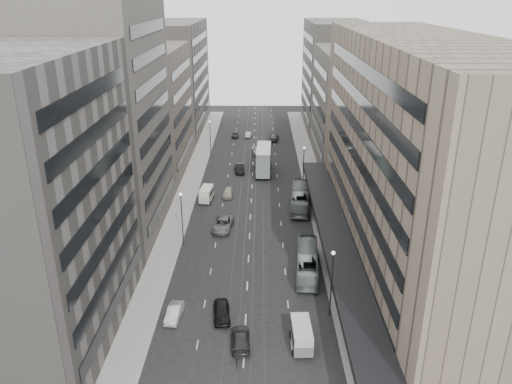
{
  "coord_description": "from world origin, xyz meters",
  "views": [
    {
      "loc": [
        1.64,
        -53.46,
        34.71
      ],
      "look_at": [
        0.96,
        18.21,
        6.0
      ],
      "focal_mm": 35.0,
      "sensor_mm": 36.0,
      "label": 1
    }
  ],
  "objects_px": {
    "double_decker": "(264,159)",
    "vw_microbus": "(301,334)",
    "bus_near": "(307,262)",
    "sedan_1": "(174,313)",
    "bus_far": "(300,198)",
    "sedan_0": "(222,312)",
    "sedan_2": "(223,224)",
    "panel_van": "(206,194)"
  },
  "relations": [
    {
      "from": "bus_far",
      "to": "sedan_0",
      "type": "relative_size",
      "value": 2.63
    },
    {
      "from": "double_decker",
      "to": "sedan_2",
      "type": "height_order",
      "value": "double_decker"
    },
    {
      "from": "vw_microbus",
      "to": "sedan_2",
      "type": "distance_m",
      "value": 29.62
    },
    {
      "from": "sedan_1",
      "to": "sedan_2",
      "type": "bearing_deg",
      "value": 84.95
    },
    {
      "from": "vw_microbus",
      "to": "sedan_0",
      "type": "distance_m",
      "value": 9.99
    },
    {
      "from": "vw_microbus",
      "to": "sedan_2",
      "type": "relative_size",
      "value": 0.78
    },
    {
      "from": "bus_near",
      "to": "sedan_2",
      "type": "height_order",
      "value": "bus_near"
    },
    {
      "from": "bus_near",
      "to": "vw_microbus",
      "type": "height_order",
      "value": "bus_near"
    },
    {
      "from": "bus_near",
      "to": "sedan_1",
      "type": "bearing_deg",
      "value": 37.07
    },
    {
      "from": "sedan_1",
      "to": "sedan_2",
      "type": "distance_m",
      "value": 23.4
    },
    {
      "from": "sedan_0",
      "to": "sedan_2",
      "type": "distance_m",
      "value": 23.05
    },
    {
      "from": "vw_microbus",
      "to": "sedan_2",
      "type": "height_order",
      "value": "vw_microbus"
    },
    {
      "from": "double_decker",
      "to": "bus_far",
      "type": "bearing_deg",
      "value": -68.53
    },
    {
      "from": "bus_near",
      "to": "sedan_1",
      "type": "distance_m",
      "value": 19.02
    },
    {
      "from": "double_decker",
      "to": "vw_microbus",
      "type": "height_order",
      "value": "double_decker"
    },
    {
      "from": "double_decker",
      "to": "panel_van",
      "type": "xyz_separation_m",
      "value": [
        -10.25,
        -15.13,
        -1.51
      ]
    },
    {
      "from": "bus_far",
      "to": "double_decker",
      "type": "distance_m",
      "value": 18.69
    },
    {
      "from": "double_decker",
      "to": "panel_van",
      "type": "distance_m",
      "value": 18.33
    },
    {
      "from": "sedan_1",
      "to": "bus_far",
      "type": "bearing_deg",
      "value": 67.02
    },
    {
      "from": "sedan_2",
      "to": "sedan_1",
      "type": "bearing_deg",
      "value": -93.74
    },
    {
      "from": "bus_far",
      "to": "sedan_2",
      "type": "bearing_deg",
      "value": 39.88
    },
    {
      "from": "double_decker",
      "to": "sedan_1",
      "type": "relative_size",
      "value": 2.4
    },
    {
      "from": "vw_microbus",
      "to": "panel_van",
      "type": "bearing_deg",
      "value": 107.6
    },
    {
      "from": "bus_near",
      "to": "sedan_1",
      "type": "relative_size",
      "value": 2.68
    },
    {
      "from": "double_decker",
      "to": "sedan_1",
      "type": "xyz_separation_m",
      "value": [
        -10.46,
        -49.49,
        -2.27
      ]
    },
    {
      "from": "sedan_0",
      "to": "sedan_1",
      "type": "height_order",
      "value": "sedan_0"
    },
    {
      "from": "sedan_0",
      "to": "double_decker",
      "type": "bearing_deg",
      "value": 78.09
    },
    {
      "from": "bus_far",
      "to": "sedan_1",
      "type": "distance_m",
      "value": 36.02
    },
    {
      "from": "bus_far",
      "to": "sedan_0",
      "type": "bearing_deg",
      "value": 75.7
    },
    {
      "from": "bus_far",
      "to": "sedan_2",
      "type": "relative_size",
      "value": 1.99
    },
    {
      "from": "bus_far",
      "to": "sedan_1",
      "type": "xyz_separation_m",
      "value": [
        -16.68,
        -31.9,
        -1.01
      ]
    },
    {
      "from": "sedan_0",
      "to": "sedan_1",
      "type": "bearing_deg",
      "value": 174.55
    },
    {
      "from": "bus_far",
      "to": "sedan_1",
      "type": "relative_size",
      "value": 2.9
    },
    {
      "from": "bus_far",
      "to": "panel_van",
      "type": "distance_m",
      "value": 16.65
    },
    {
      "from": "panel_van",
      "to": "sedan_2",
      "type": "bearing_deg",
      "value": -65.61
    },
    {
      "from": "double_decker",
      "to": "sedan_1",
      "type": "distance_m",
      "value": 50.63
    },
    {
      "from": "sedan_2",
      "to": "vw_microbus",
      "type": "bearing_deg",
      "value": -63.81
    },
    {
      "from": "bus_near",
      "to": "panel_van",
      "type": "height_order",
      "value": "bus_near"
    },
    {
      "from": "vw_microbus",
      "to": "sedan_1",
      "type": "bearing_deg",
      "value": 159.52
    },
    {
      "from": "double_decker",
      "to": "sedan_0",
      "type": "relative_size",
      "value": 2.18
    },
    {
      "from": "bus_far",
      "to": "panel_van",
      "type": "bearing_deg",
      "value": -3.32
    },
    {
      "from": "double_decker",
      "to": "sedan_2",
      "type": "xyz_separation_m",
      "value": [
        -6.53,
        -26.42,
        -2.11
      ]
    }
  ]
}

